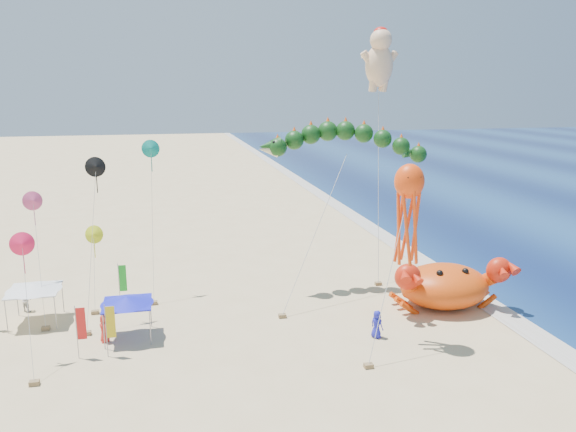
% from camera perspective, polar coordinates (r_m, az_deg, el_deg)
% --- Properties ---
extents(ground, '(320.00, 320.00, 0.00)m').
position_cam_1_polar(ground, '(39.24, 3.55, -9.79)').
color(ground, '#D1B784').
rests_on(ground, ground).
extents(foam_strip, '(320.00, 320.00, 0.00)m').
position_cam_1_polar(foam_strip, '(43.95, 18.90, -7.95)').
color(foam_strip, silver).
rests_on(foam_strip, ground).
extents(crab_inflatable, '(8.55, 5.28, 3.75)m').
position_cam_1_polar(crab_inflatable, '(41.14, 15.67, -6.72)').
color(crab_inflatable, '#DA440B').
rests_on(crab_inflatable, ground).
extents(dragon_kite, '(12.62, 6.80, 12.28)m').
position_cam_1_polar(dragon_kite, '(41.82, 5.77, 7.04)').
color(dragon_kite, '#0F3711').
rests_on(dragon_kite, ground).
extents(cherub_kite, '(2.77, 5.99, 19.85)m').
position_cam_1_polar(cherub_kite, '(47.35, 9.30, 15.56)').
color(cherub_kite, '#FDC99B').
rests_on(cherub_kite, ground).
extents(octopus_kite, '(4.32, 3.71, 10.90)m').
position_cam_1_polar(octopus_kite, '(33.15, 12.09, 0.93)').
color(octopus_kite, '#FF430D').
rests_on(octopus_kite, ground).
extents(canopy_blue, '(3.18, 3.18, 2.71)m').
position_cam_1_polar(canopy_blue, '(36.00, -16.04, -8.24)').
color(canopy_blue, gray).
rests_on(canopy_blue, ground).
extents(canopy_white, '(3.46, 3.46, 2.71)m').
position_cam_1_polar(canopy_white, '(40.40, -24.42, -6.59)').
color(canopy_white, gray).
rests_on(canopy_white, ground).
extents(feather_flags, '(8.35, 7.76, 3.20)m').
position_cam_1_polar(feather_flags, '(37.39, -20.70, -8.49)').
color(feather_flags, gray).
rests_on(feather_flags, ground).
extents(beachgoers, '(28.09, 10.36, 1.77)m').
position_cam_1_polar(beachgoers, '(37.53, -9.02, -9.61)').
color(beachgoers, red).
rests_on(beachgoers, ground).
extents(small_kites, '(9.22, 13.21, 11.50)m').
position_cam_1_polar(small_kites, '(39.09, -20.04, 0.54)').
color(small_kites, '#0B8372').
rests_on(small_kites, ground).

